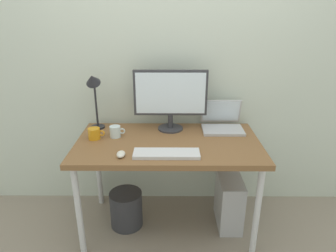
{
  "coord_description": "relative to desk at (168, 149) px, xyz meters",
  "views": [
    {
      "loc": [
        0.01,
        -2.03,
        1.67
      ],
      "look_at": [
        0.0,
        0.0,
        0.88
      ],
      "focal_mm": 32.48,
      "sensor_mm": 36.0,
      "label": 1
    }
  ],
  "objects": [
    {
      "name": "glass_cup",
      "position": [
        -0.4,
        0.08,
        0.11
      ],
      "size": [
        0.12,
        0.08,
        0.09
      ],
      "color": "silver",
      "rests_on": "desk"
    },
    {
      "name": "wastebasket",
      "position": [
        -0.34,
        0.01,
        -0.54
      ],
      "size": [
        0.26,
        0.26,
        0.3
      ],
      "primitive_type": "cylinder",
      "color": "#333338",
      "rests_on": "ground_plane"
    },
    {
      "name": "monitor",
      "position": [
        0.02,
        0.24,
        0.34
      ],
      "size": [
        0.57,
        0.2,
        0.48
      ],
      "color": "#333338",
      "rests_on": "desk"
    },
    {
      "name": "ground_plane",
      "position": [
        0.0,
        0.0,
        -0.69
      ],
      "size": [
        6.0,
        6.0,
        0.0
      ],
      "primitive_type": "plane",
      "color": "gray"
    },
    {
      "name": "back_wall",
      "position": [
        0.0,
        0.43,
        0.61
      ],
      "size": [
        4.4,
        0.04,
        2.6
      ],
      "primitive_type": "cube",
      "color": "silver",
      "rests_on": "ground_plane"
    },
    {
      "name": "coffee_mug",
      "position": [
        -0.55,
        0.04,
        0.11
      ],
      "size": [
        0.12,
        0.09,
        0.08
      ],
      "color": "orange",
      "rests_on": "desk"
    },
    {
      "name": "computer_tower",
      "position": [
        0.49,
        0.03,
        -0.48
      ],
      "size": [
        0.18,
        0.36,
        0.42
      ],
      "primitive_type": "cube",
      "color": "#B2B2B7",
      "rests_on": "ground_plane"
    },
    {
      "name": "mouse",
      "position": [
        -0.31,
        -0.25,
        0.08
      ],
      "size": [
        0.06,
        0.09,
        0.03
      ],
      "primitive_type": "ellipsoid",
      "color": "silver",
      "rests_on": "desk"
    },
    {
      "name": "desk",
      "position": [
        0.0,
        0.0,
        0.0
      ],
      "size": [
        1.35,
        0.74,
        0.76
      ],
      "color": "brown",
      "rests_on": "ground_plane"
    },
    {
      "name": "keyboard",
      "position": [
        -0.01,
        -0.23,
        0.08
      ],
      "size": [
        0.44,
        0.14,
        0.02
      ],
      "primitive_type": "cube",
      "color": "silver",
      "rests_on": "desk"
    },
    {
      "name": "laptop",
      "position": [
        0.43,
        0.26,
        0.12
      ],
      "size": [
        0.32,
        0.28,
        0.22
      ],
      "color": "#B2B2B7",
      "rests_on": "desk"
    },
    {
      "name": "desk_lamp",
      "position": [
        -0.57,
        0.24,
        0.4
      ],
      "size": [
        0.11,
        0.16,
        0.47
      ],
      "color": "#232328",
      "rests_on": "desk"
    }
  ]
}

